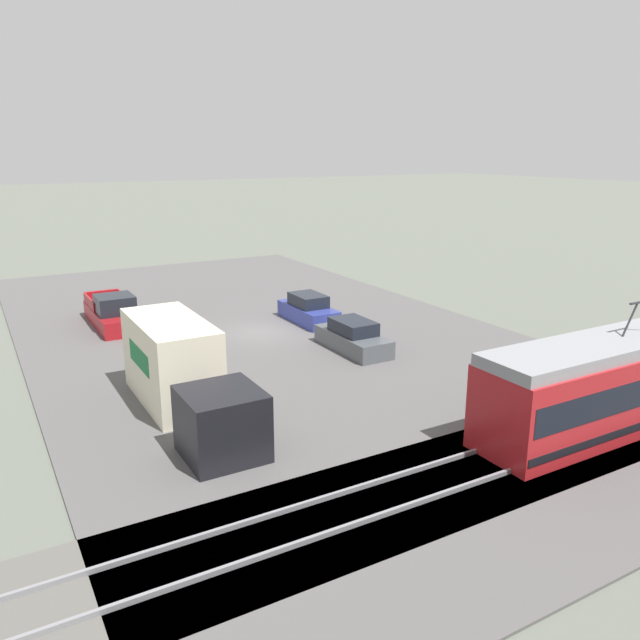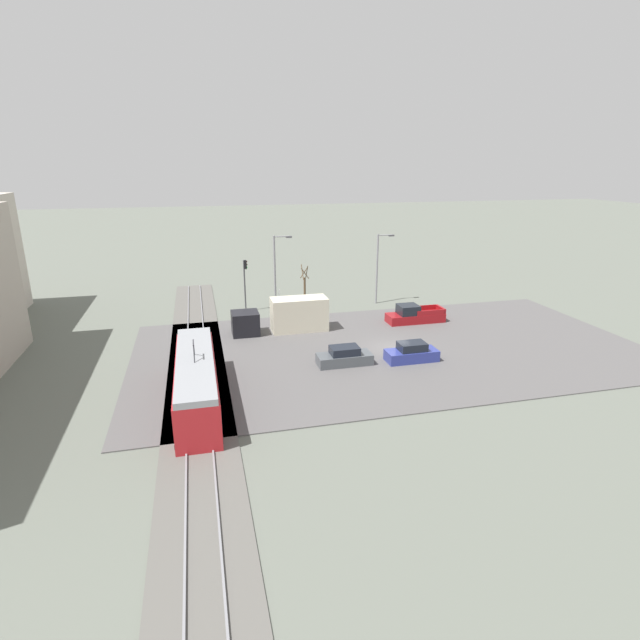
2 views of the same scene
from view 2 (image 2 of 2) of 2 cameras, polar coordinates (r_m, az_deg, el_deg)
name	(u,v)px [view 2 (image 2 of 2)]	position (r m, az deg, el deg)	size (l,w,h in m)	color
ground_plane	(391,349)	(43.80, 8.13, -3.29)	(320.00, 320.00, 0.00)	#60665B
road_surface	(391,348)	(43.78, 8.13, -3.24)	(23.01, 43.48, 0.08)	#565454
rail_bed	(197,366)	(40.84, -13.88, -5.14)	(56.17, 4.40, 0.22)	#5B5954
light_rail_tram	(196,382)	(34.16, -13.94, -6.84)	(12.76, 2.63, 4.32)	#B21E23
box_truck	(286,316)	(47.36, -3.87, 0.42)	(2.40, 9.03, 3.17)	black
pickup_truck	(414,315)	(51.12, 10.71, 0.53)	(2.04, 5.79, 1.82)	maroon
sedan_car_0	(412,353)	(41.11, 10.43, -3.74)	(1.74, 4.21, 1.56)	navy
sedan_car_1	(344,357)	(39.79, 2.81, -4.24)	(1.77, 4.36, 1.48)	#4C5156
traffic_light_pole	(245,279)	(54.06, -8.55, 4.69)	(0.28, 0.47, 5.62)	#47474C
street_tree	(305,288)	(55.73, -1.76, 3.70)	(1.12, 0.93, 4.72)	brown
street_lamp_near_crossing	(379,264)	(56.89, 6.75, 6.38)	(0.36, 1.95, 7.91)	gray
street_lamp_mid_block	(277,269)	(52.75, -4.97, 5.79)	(0.36, 1.95, 8.31)	gray
no_parking_sign	(279,297)	(55.10, -4.69, 2.65)	(0.32, 0.08, 2.23)	gray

